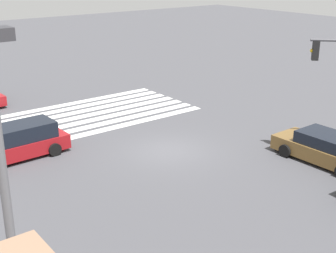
% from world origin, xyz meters
% --- Properties ---
extents(ground_plane, '(116.75, 116.75, 0.00)m').
position_xyz_m(ground_plane, '(0.00, 0.00, 0.00)').
color(ground_plane, '#47474C').
extents(crosswalk_markings, '(11.86, 6.30, 0.01)m').
position_xyz_m(crosswalk_markings, '(0.00, -7.43, 0.00)').
color(crosswalk_markings, silver).
rests_on(crosswalk_markings, ground_plane).
extents(car_0, '(4.77, 2.19, 1.62)m').
position_xyz_m(car_0, '(6.02, -3.71, 0.77)').
color(car_0, maroon).
rests_on(car_0, ground_plane).
extents(car_2, '(2.21, 4.91, 1.39)m').
position_xyz_m(car_2, '(-4.97, 5.55, 0.68)').
color(car_2, brown).
rests_on(car_2, ground_plane).
extents(street_light_pole_b, '(0.80, 0.36, 7.91)m').
position_xyz_m(street_light_pole_b, '(10.91, 9.72, 4.75)').
color(street_light_pole_b, slate).
rests_on(street_light_pole_b, ground_plane).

